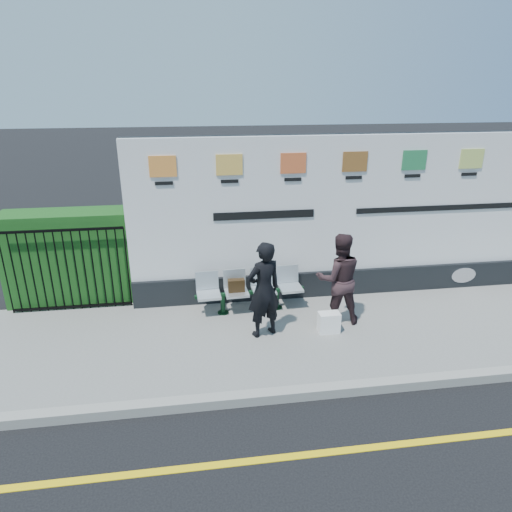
# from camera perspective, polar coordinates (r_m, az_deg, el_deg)

# --- Properties ---
(ground) EXTENTS (80.00, 80.00, 0.00)m
(ground) POSITION_cam_1_polar(r_m,az_deg,el_deg) (6.07, 18.28, -21.40)
(ground) COLOR black
(pavement) EXTENTS (14.00, 3.00, 0.12)m
(pavement) POSITION_cam_1_polar(r_m,az_deg,el_deg) (7.88, 10.47, -9.23)
(pavement) COLOR gray
(pavement) RESTS_ON ground
(kerb) EXTENTS (14.00, 0.18, 0.14)m
(kerb) POSITION_cam_1_polar(r_m,az_deg,el_deg) (6.71, 14.58, -15.48)
(kerb) COLOR gray
(kerb) RESTS_ON ground
(yellow_line) EXTENTS (14.00, 0.10, 0.01)m
(yellow_line) POSITION_cam_1_polar(r_m,az_deg,el_deg) (6.07, 18.28, -21.37)
(yellow_line) COLOR yellow
(yellow_line) RESTS_ON ground
(billboard) EXTENTS (8.00, 0.30, 3.00)m
(billboard) POSITION_cam_1_polar(r_m,az_deg,el_deg) (8.66, 11.45, 3.39)
(billboard) COLOR black
(billboard) RESTS_ON pavement
(hedge) EXTENTS (2.35, 0.70, 1.70)m
(hedge) POSITION_cam_1_polar(r_m,az_deg,el_deg) (9.03, -21.94, -0.06)
(hedge) COLOR #1A4F18
(hedge) RESTS_ON pavement
(railing) EXTENTS (2.05, 0.06, 1.54)m
(railing) POSITION_cam_1_polar(r_m,az_deg,el_deg) (8.65, -22.50, -1.62)
(railing) COLOR black
(railing) RESTS_ON pavement
(bench) EXTENTS (1.90, 0.60, 0.40)m
(bench) POSITION_cam_1_polar(r_m,az_deg,el_deg) (8.19, -0.73, -5.56)
(bench) COLOR silver
(bench) RESTS_ON pavement
(woman_left) EXTENTS (0.68, 0.56, 1.59)m
(woman_left) POSITION_cam_1_polar(r_m,az_deg,el_deg) (7.19, 0.98, -4.25)
(woman_left) COLOR black
(woman_left) RESTS_ON pavement
(woman_right) EXTENTS (0.81, 0.65, 1.58)m
(woman_right) POSITION_cam_1_polar(r_m,az_deg,el_deg) (7.72, 10.29, -2.80)
(woman_right) COLOR #301F22
(woman_right) RESTS_ON pavement
(handbag_brown) EXTENTS (0.29, 0.13, 0.23)m
(handbag_brown) POSITION_cam_1_polar(r_m,az_deg,el_deg) (8.01, -2.47, -3.70)
(handbag_brown) COLOR black
(handbag_brown) RESTS_ON bench
(carrier_bag_white) EXTENTS (0.34, 0.21, 0.34)m
(carrier_bag_white) POSITION_cam_1_polar(r_m,az_deg,el_deg) (7.63, 9.10, -8.21)
(carrier_bag_white) COLOR white
(carrier_bag_white) RESTS_ON pavement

